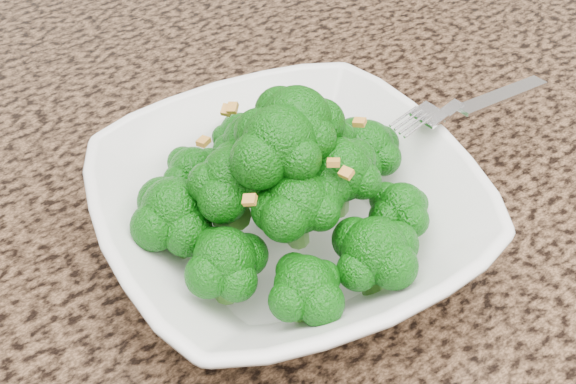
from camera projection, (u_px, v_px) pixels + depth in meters
granite_counter at (152, 244)px, 0.53m from camera, size 1.64×1.04×0.03m
bowl at (288, 213)px, 0.49m from camera, size 0.28×0.28×0.06m
broccoli_pile at (288, 133)px, 0.44m from camera, size 0.22×0.22×0.08m
garlic_topping at (288, 77)px, 0.41m from camera, size 0.13×0.13×0.01m
fork at (454, 109)px, 0.51m from camera, size 0.18×0.05×0.01m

